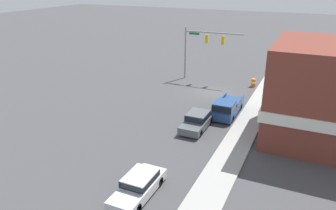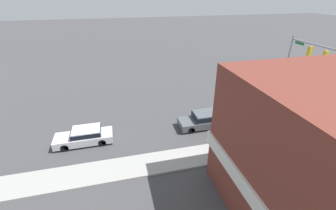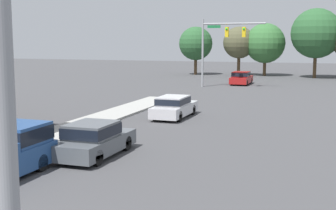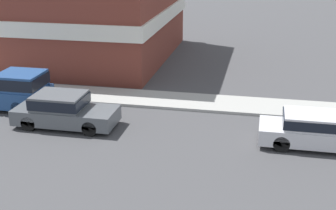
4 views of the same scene
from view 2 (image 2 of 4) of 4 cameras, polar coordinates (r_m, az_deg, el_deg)
ground_plane at (r=28.50m, az=26.81°, el=-0.53°), size 200.00×200.00×0.00m
sidewalk_curb at (r=25.08m, az=34.79°, el=-6.22°), size 2.40×60.00×0.14m
near_signal_assembly at (r=31.87m, az=31.39°, el=10.88°), size 7.73×0.49×6.90m
car_lead at (r=21.84m, az=9.01°, el=-3.64°), size 1.91×4.53×1.49m
car_second_ahead at (r=20.63m, az=-20.34°, el=-7.32°), size 1.80×4.79×1.39m
pickup_truck_parked at (r=22.23m, az=20.01°, el=-4.14°), size 2.00×5.39×1.82m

